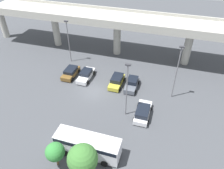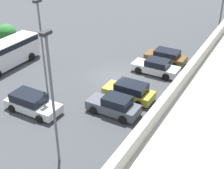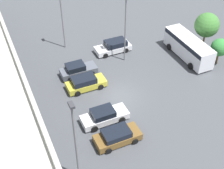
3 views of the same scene
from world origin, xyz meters
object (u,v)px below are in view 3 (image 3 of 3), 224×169
at_px(parked_car_1, 104,116).
at_px(lamp_post_mid_lot, 61,12).
at_px(lamp_post_by_overpass, 125,25).
at_px(parked_car_4, 114,46).
at_px(lamp_post_near_aisle, 75,138).
at_px(parked_car_2, 85,83).
at_px(parked_car_3, 78,70).
at_px(parked_car_0, 117,136).
at_px(tree_front_centre, 207,25).
at_px(tree_front_left, 220,47).
at_px(shuttle_bus, 188,46).

bearing_deg(parked_car_1, lamp_post_mid_lot, 87.31).
bearing_deg(lamp_post_by_overpass, parked_car_1, 143.25).
height_order(parked_car_4, lamp_post_near_aisle, lamp_post_near_aisle).
height_order(parked_car_1, parked_car_2, parked_car_2).
bearing_deg(parked_car_3, parked_car_2, -90.96).
xyz_separation_m(parked_car_0, parked_car_4, (14.27, -6.23, 0.04)).
xyz_separation_m(parked_car_0, parked_car_1, (2.94, 0.05, 0.01)).
height_order(parked_car_3, lamp_post_near_aisle, lamp_post_near_aisle).
distance_m(parked_car_4, lamp_post_near_aisle, 20.08).
height_order(lamp_post_near_aisle, tree_front_centre, lamp_post_near_aisle).
relative_size(tree_front_left, tree_front_centre, 0.68).
relative_size(lamp_post_near_aisle, tree_front_centre, 1.64).
height_order(parked_car_0, parked_car_4, parked_car_4).
distance_m(parked_car_3, tree_front_left, 17.46).
bearing_deg(parked_car_4, shuttle_bus, 147.56).
bearing_deg(tree_front_centre, parked_car_2, 94.49).
bearing_deg(lamp_post_near_aisle, parked_car_4, -33.33).
height_order(parked_car_1, lamp_post_near_aisle, lamp_post_near_aisle).
height_order(lamp_post_near_aisle, lamp_post_mid_lot, lamp_post_mid_lot).
xyz_separation_m(parked_car_2, tree_front_centre, (1.36, -17.31, 2.74)).
bearing_deg(parked_car_1, parked_car_4, 61.03).
distance_m(parked_car_2, shuttle_bus, 14.23).
bearing_deg(parked_car_2, parked_car_0, -90.67).
distance_m(parked_car_4, lamp_post_mid_lot, 8.00).
bearing_deg(lamp_post_mid_lot, parked_car_2, 176.56).
xyz_separation_m(parked_car_4, tree_front_centre, (-4.27, -11.18, 2.74)).
xyz_separation_m(parked_car_2, tree_front_left, (-2.26, -16.71, 1.61)).
bearing_deg(shuttle_bus, lamp_post_mid_lot, -122.73).
bearing_deg(parked_car_1, lamp_post_by_overpass, 53.25).
distance_m(parked_car_0, tree_front_centre, 20.27).
bearing_deg(parked_car_2, shuttle_bus, 2.04).
height_order(shuttle_bus, lamp_post_near_aisle, lamp_post_near_aisle).
relative_size(parked_car_0, tree_front_centre, 0.86).
relative_size(parked_car_2, shuttle_bus, 0.57).
distance_m(lamp_post_near_aisle, tree_front_left, 23.16).
distance_m(parked_car_0, parked_car_1, 2.94).
relative_size(parked_car_1, lamp_post_near_aisle, 0.57).
bearing_deg(lamp_post_near_aisle, parked_car_3, -19.32).
distance_m(parked_car_4, tree_front_centre, 12.28).
distance_m(parked_car_4, shuttle_bus, 9.60).
bearing_deg(tree_front_centre, parked_car_4, 69.08).
relative_size(parked_car_0, parked_car_2, 0.98).
bearing_deg(lamp_post_mid_lot, parked_car_3, 175.56).
xyz_separation_m(parked_car_3, shuttle_bus, (-2.16, -14.15, 0.85)).
height_order(parked_car_1, tree_front_centre, tree_front_centre).
bearing_deg(parked_car_1, lamp_post_near_aisle, -131.63).
height_order(parked_car_2, parked_car_3, parked_car_3).
bearing_deg(parked_car_0, tree_front_left, 20.77).
relative_size(parked_car_1, parked_car_2, 1.07).
relative_size(parked_car_1, tree_front_centre, 0.94).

